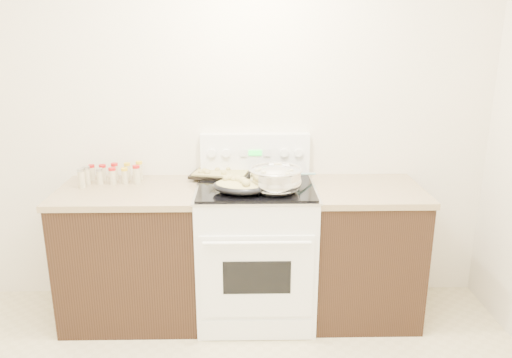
{
  "coord_description": "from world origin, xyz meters",
  "views": [
    {
      "loc": [
        0.29,
        -1.68,
        1.91
      ],
      "look_at": [
        0.35,
        1.37,
        1.0
      ],
      "focal_mm": 35.0,
      "sensor_mm": 36.0,
      "label": 1
    }
  ],
  "objects": [
    {
      "name": "spice_jars",
      "position": [
        -0.62,
        1.57,
        0.98
      ],
      "size": [
        0.39,
        0.23,
        0.13
      ],
      "color": "#BFB28C",
      "rests_on": "counter_left"
    },
    {
      "name": "kitchen_range",
      "position": [
        0.35,
        1.42,
        0.49
      ],
      "size": [
        0.78,
        0.73,
        1.22
      ],
      "color": "white",
      "rests_on": "ground"
    },
    {
      "name": "mixing_bowl",
      "position": [
        0.47,
        1.28,
        1.02
      ],
      "size": [
        0.43,
        0.43,
        0.19
      ],
      "color": "silver",
      "rests_on": "kitchen_range"
    },
    {
      "name": "baking_sheet",
      "position": [
        0.11,
        1.65,
        0.96
      ],
      "size": [
        0.45,
        0.36,
        0.06
      ],
      "color": "black",
      "rests_on": "kitchen_range"
    },
    {
      "name": "counter_right",
      "position": [
        1.08,
        1.43,
        0.46
      ],
      "size": [
        0.73,
        0.67,
        0.92
      ],
      "color": "black",
      "rests_on": "ground"
    },
    {
      "name": "roasting_pan",
      "position": [
        0.25,
        1.26,
        0.99
      ],
      "size": [
        0.4,
        0.33,
        0.11
      ],
      "color": "black",
      "rests_on": "kitchen_range"
    },
    {
      "name": "blue_ladle",
      "position": [
        0.6,
        1.39,
        0.98
      ],
      "size": [
        0.21,
        0.24,
        0.11
      ],
      "color": "#88C2CB",
      "rests_on": "kitchen_range"
    },
    {
      "name": "room_shell",
      "position": [
        0.0,
        0.0,
        1.7
      ],
      "size": [
        4.1,
        3.6,
        2.75
      ],
      "color": "silver",
      "rests_on": "ground"
    },
    {
      "name": "wooden_spoon",
      "position": [
        0.26,
        1.33,
        0.95
      ],
      "size": [
        0.12,
        0.23,
        0.04
      ],
      "color": "tan",
      "rests_on": "kitchen_range"
    },
    {
      "name": "counter_left",
      "position": [
        -0.48,
        1.43,
        0.46
      ],
      "size": [
        0.93,
        0.67,
        0.92
      ],
      "color": "black",
      "rests_on": "ground"
    }
  ]
}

